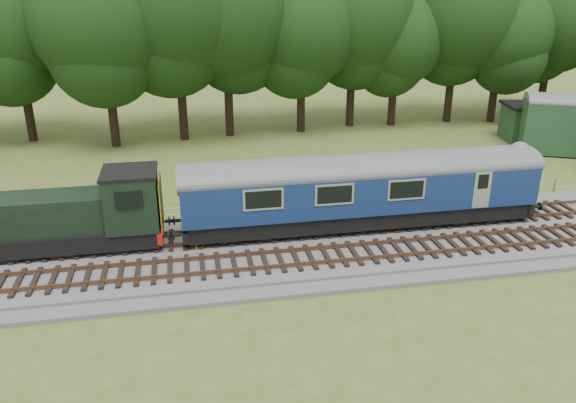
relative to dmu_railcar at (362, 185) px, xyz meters
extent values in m
plane|color=#475C22|center=(-4.69, -1.40, -2.61)|extent=(120.00, 120.00, 0.00)
cube|color=#4C4C4F|center=(-4.69, -1.40, -2.43)|extent=(70.00, 7.00, 0.35)
cube|color=brown|center=(-4.69, -0.72, -2.12)|extent=(66.50, 0.07, 0.14)
cube|color=brown|center=(-4.69, 0.72, -2.12)|extent=(66.50, 0.07, 0.14)
cube|color=brown|center=(-4.69, -3.72, -2.12)|extent=(66.50, 0.07, 0.14)
cube|color=brown|center=(-4.69, -2.28, -2.12)|extent=(66.50, 0.07, 0.14)
cube|color=black|center=(-0.01, 0.00, -1.55)|extent=(17.46, 2.52, 0.85)
cube|color=#0E294E|center=(-0.01, 0.00, -0.12)|extent=(18.00, 2.80, 2.05)
cube|color=gold|center=(9.01, 0.00, -0.50)|extent=(0.06, 2.74, 1.30)
cube|color=black|center=(5.99, 0.00, -1.75)|extent=(2.60, 2.00, 0.55)
cube|color=black|center=(-6.01, 0.00, -1.75)|extent=(2.60, 2.00, 0.55)
cube|color=black|center=(-14.41, 0.00, -1.60)|extent=(8.73, 2.39, 0.85)
cube|color=black|center=(-15.61, 0.00, -0.35)|extent=(6.30, 2.08, 1.70)
cube|color=black|center=(-11.21, 0.00, 0.05)|extent=(2.40, 2.55, 2.60)
cube|color=#AF180D|center=(-10.03, 0.00, -1.55)|extent=(0.25, 2.60, 0.55)
cube|color=gold|center=(-9.89, 0.00, -0.15)|extent=(0.06, 2.55, 2.30)
imported|color=#E95F0C|center=(-8.22, -0.96, -1.28)|extent=(0.84, 0.83, 1.95)
cube|color=#1C3E22|center=(18.71, 14.78, -1.23)|extent=(3.89, 3.89, 2.76)
cube|color=black|center=(18.71, 14.78, 0.26)|extent=(4.28, 4.28, 0.22)
camera|label=1|loc=(-8.61, -25.31, 9.58)|focal=35.00mm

